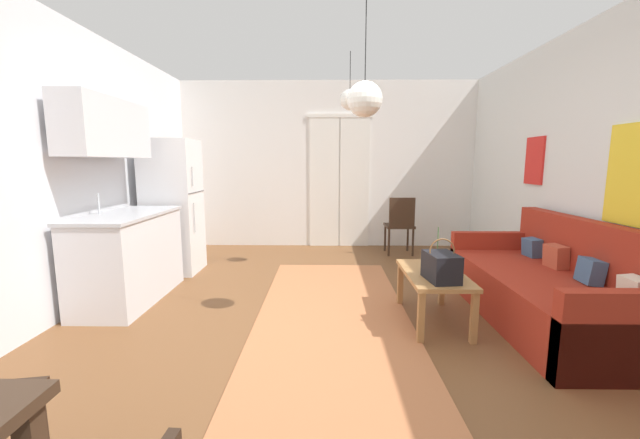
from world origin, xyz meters
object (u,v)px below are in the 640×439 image
(coffee_table, at_px, (434,279))
(bamboo_vase, at_px, (437,261))
(accent_chair, at_px, (400,223))
(pendant_lamp_far, at_px, (350,100))
(pendant_lamp_near, at_px, (365,99))
(couch, at_px, (551,290))
(refrigerator, at_px, (173,207))
(handbag, at_px, (441,266))

(coffee_table, distance_m, bamboo_vase, 0.17)
(accent_chair, distance_m, pendant_lamp_far, 2.09)
(pendant_lamp_near, bearing_deg, bamboo_vase, 16.36)
(couch, relative_size, pendant_lamp_far, 3.07)
(refrigerator, bearing_deg, bamboo_vase, -26.69)
(refrigerator, xyz_separation_m, pendant_lamp_far, (2.23, -0.03, 1.30))
(accent_chair, height_order, pendant_lamp_near, pendant_lamp_near)
(pendant_lamp_far, bearing_deg, pendant_lamp_near, -89.44)
(coffee_table, bearing_deg, handbag, -92.44)
(refrigerator, bearing_deg, pendant_lamp_far, -0.64)
(pendant_lamp_far, bearing_deg, couch, -41.12)
(couch, bearing_deg, pendant_lamp_far, 138.88)
(bamboo_vase, distance_m, refrigerator, 3.29)
(pendant_lamp_near, relative_size, pendant_lamp_far, 1.40)
(pendant_lamp_near, bearing_deg, refrigerator, 143.31)
(couch, distance_m, pendant_lamp_far, 2.93)
(handbag, distance_m, refrigerator, 3.38)
(refrigerator, relative_size, pendant_lamp_far, 2.48)
(pendant_lamp_near, bearing_deg, accent_chair, 72.49)
(coffee_table, distance_m, pendant_lamp_far, 2.41)
(bamboo_vase, xyz_separation_m, accent_chair, (0.14, 2.41, -0.05))
(handbag, height_order, refrigerator, refrigerator)
(couch, bearing_deg, coffee_table, -178.67)
(couch, xyz_separation_m, bamboo_vase, (-1.00, 0.04, 0.26))
(pendant_lamp_far, bearing_deg, bamboo_vase, -64.19)
(handbag, relative_size, accent_chair, 0.39)
(coffee_table, height_order, handbag, handbag)
(couch, distance_m, refrigerator, 4.25)
(accent_chair, bearing_deg, handbag, 85.13)
(coffee_table, xyz_separation_m, pendant_lamp_near, (-0.64, -0.14, 1.50))
(bamboo_vase, relative_size, pendant_lamp_near, 0.41)
(handbag, relative_size, refrigerator, 0.21)
(couch, bearing_deg, refrigerator, 158.97)
(coffee_table, xyz_separation_m, pendant_lamp_far, (-0.66, 1.51, 1.76))
(couch, height_order, pendant_lamp_far, pendant_lamp_far)
(accent_chair, bearing_deg, couch, 108.59)
(couch, bearing_deg, bamboo_vase, 177.72)
(couch, height_order, refrigerator, refrigerator)
(handbag, height_order, accent_chair, accent_chair)
(couch, xyz_separation_m, pendant_lamp_near, (-1.69, -0.16, 1.61))
(refrigerator, relative_size, accent_chair, 1.90)
(handbag, height_order, pendant_lamp_far, pendant_lamp_far)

